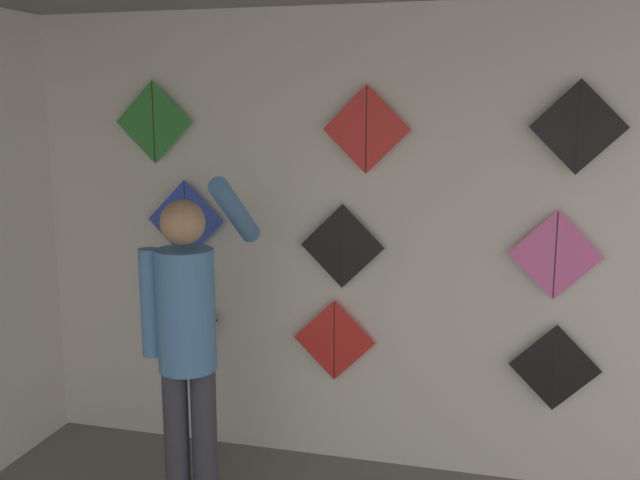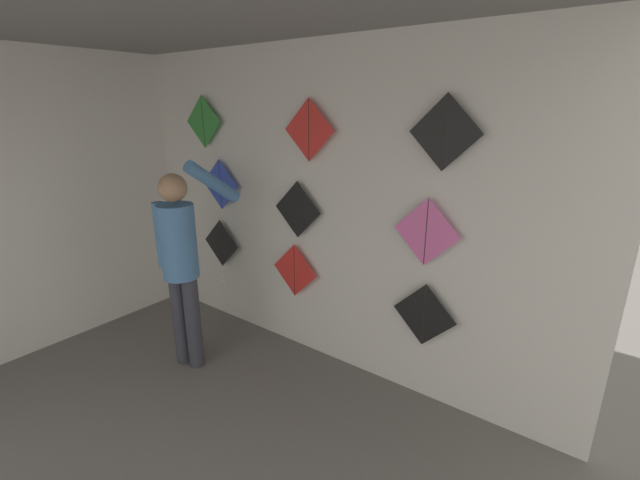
% 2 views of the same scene
% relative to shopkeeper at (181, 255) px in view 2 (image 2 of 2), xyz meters
% --- Properties ---
extents(back_panel, '(4.87, 0.06, 2.80)m').
position_rel_shopkeeper_xyz_m(back_panel, '(0.67, 0.88, 0.34)').
color(back_panel, silver).
rests_on(back_panel, ground).
extents(shopkeeper, '(0.47, 0.69, 1.88)m').
position_rel_shopkeeper_xyz_m(shopkeeper, '(0.00, 0.00, 0.00)').
color(shopkeeper, '#383842').
rests_on(shopkeeper, ground).
extents(kite_0, '(0.51, 0.04, 0.72)m').
position_rel_shopkeeper_xyz_m(kite_0, '(-0.43, 0.79, -0.23)').
color(kite_0, black).
extents(kite_1, '(0.51, 0.01, 0.51)m').
position_rel_shopkeeper_xyz_m(kite_1, '(0.60, 0.79, -0.25)').
color(kite_1, red).
extents(kite_2, '(0.51, 0.01, 0.51)m').
position_rel_shopkeeper_xyz_m(kite_2, '(1.90, 0.79, -0.31)').
color(kite_2, black).
extents(kite_3, '(0.51, 0.01, 0.51)m').
position_rel_shopkeeper_xyz_m(kite_3, '(-0.37, 0.79, 0.46)').
color(kite_3, blue).
extents(kite_4, '(0.51, 0.01, 0.51)m').
position_rel_shopkeeper_xyz_m(kite_4, '(0.65, 0.79, 0.34)').
color(kite_4, black).
extents(kite_5, '(0.51, 0.01, 0.51)m').
position_rel_shopkeeper_xyz_m(kite_5, '(1.87, 0.79, 0.35)').
color(kite_5, pink).
extents(kite_6, '(0.51, 0.01, 0.51)m').
position_rel_shopkeeper_xyz_m(kite_6, '(-0.56, 0.79, 1.07)').
color(kite_6, '#338C38').
extents(kite_7, '(0.51, 0.01, 0.51)m').
position_rel_shopkeeper_xyz_m(kite_7, '(0.79, 0.79, 1.03)').
color(kite_7, red).
extents(kite_8, '(0.51, 0.01, 0.51)m').
position_rel_shopkeeper_xyz_m(kite_8, '(1.94, 0.79, 1.06)').
color(kite_8, black).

